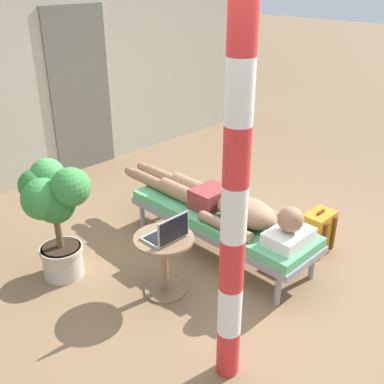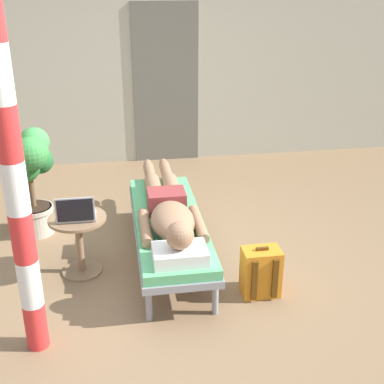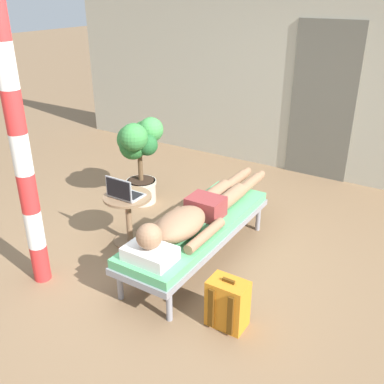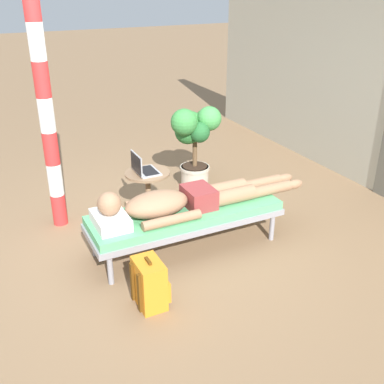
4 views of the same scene
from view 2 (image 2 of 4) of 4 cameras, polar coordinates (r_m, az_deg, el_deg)
name	(u,v)px [view 2 (image 2 of 4)]	position (r m, az deg, el deg)	size (l,w,h in m)	color
ground_plane	(149,272)	(4.52, -4.78, -8.82)	(40.00, 40.00, 0.00)	#846647
house_wall_back	(142,58)	(6.84, -5.50, 14.54)	(7.60, 0.20, 2.70)	#B2AD99
house_door_panel	(166,85)	(6.82, -2.89, 11.76)	(0.84, 0.03, 2.04)	#625F54
lounge_chair	(169,225)	(4.53, -2.58, -3.69)	(0.60, 1.87, 0.42)	gray
person_reclining	(169,210)	(4.40, -2.54, -2.01)	(0.53, 2.17, 0.32)	white
side_table	(79,235)	(4.44, -12.38, -4.67)	(0.48, 0.48, 0.52)	#8C6B4C
laptop	(76,214)	(4.29, -12.67, -2.34)	(0.31, 0.24, 0.23)	#A5A8AD
backpack	(261,272)	(4.18, 7.58, -8.77)	(0.30, 0.26, 0.42)	orange
potted_plant	(28,168)	(5.09, -17.64, 2.51)	(0.51, 0.64, 1.04)	#BFB29E
porch_post	(16,188)	(3.30, -18.90, 0.47)	(0.15, 0.15, 2.39)	red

